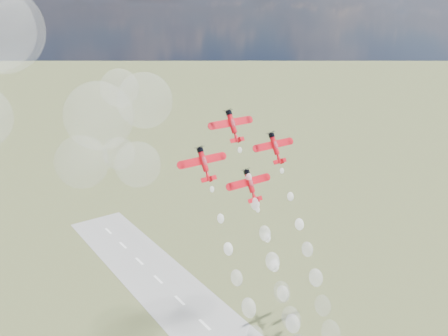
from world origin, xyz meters
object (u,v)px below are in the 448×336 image
plane_left (204,163)px  plane_right (275,147)px  plane_slot (250,185)px  plane_lead (233,125)px

plane_left → plane_right: (25.44, 0.00, 0.00)m
plane_left → plane_slot: 15.53m
plane_lead → plane_right: plane_lead is taller
plane_slot → plane_lead: bearing=90.0°
plane_left → plane_right: same height
plane_left → plane_right: size_ratio=1.00×
plane_left → plane_right: 25.44m
plane_lead → plane_left: (-12.72, -4.39, -7.75)m
plane_slot → plane_left: bearing=161.0°
plane_right → plane_left: bearing=180.0°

